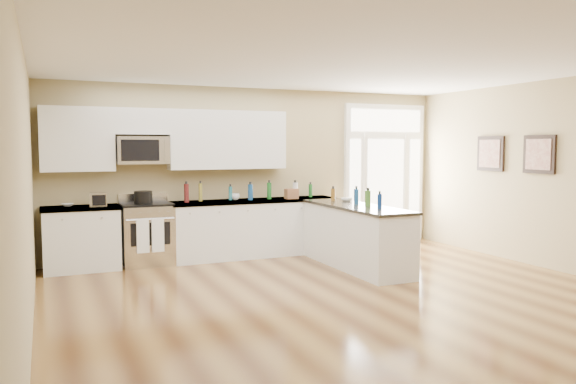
{
  "coord_description": "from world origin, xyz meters",
  "views": [
    {
      "loc": [
        -3.35,
        -5.0,
        1.82
      ],
      "look_at": [
        -0.29,
        2.0,
        1.2
      ],
      "focal_mm": 35.0,
      "sensor_mm": 36.0,
      "label": 1
    }
  ],
  "objects_px": {
    "peninsula_cabinet": "(356,239)",
    "stockpot": "(143,197)",
    "toaster_oven": "(98,200)",
    "kitchen_range": "(147,234)"
  },
  "relations": [
    {
      "from": "kitchen_range",
      "to": "toaster_oven",
      "type": "height_order",
      "value": "toaster_oven"
    },
    {
      "from": "stockpot",
      "to": "kitchen_range",
      "type": "bearing_deg",
      "value": 52.35
    },
    {
      "from": "peninsula_cabinet",
      "to": "kitchen_range",
      "type": "bearing_deg",
      "value": 153.02
    },
    {
      "from": "kitchen_range",
      "to": "stockpot",
      "type": "relative_size",
      "value": 3.95
    },
    {
      "from": "kitchen_range",
      "to": "stockpot",
      "type": "xyz_separation_m",
      "value": [
        -0.06,
        -0.08,
        0.58
      ]
    },
    {
      "from": "kitchen_range",
      "to": "toaster_oven",
      "type": "xyz_separation_m",
      "value": [
        -0.71,
        -0.1,
        0.56
      ]
    },
    {
      "from": "peninsula_cabinet",
      "to": "toaster_oven",
      "type": "xyz_separation_m",
      "value": [
        -3.55,
        1.35,
        0.61
      ]
    },
    {
      "from": "peninsula_cabinet",
      "to": "toaster_oven",
      "type": "height_order",
      "value": "toaster_oven"
    },
    {
      "from": "peninsula_cabinet",
      "to": "stockpot",
      "type": "relative_size",
      "value": 8.49
    },
    {
      "from": "kitchen_range",
      "to": "toaster_oven",
      "type": "distance_m",
      "value": 0.91
    }
  ]
}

